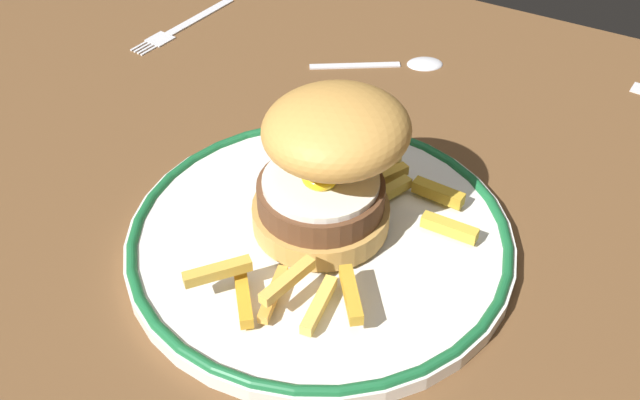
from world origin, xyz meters
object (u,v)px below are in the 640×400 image
object	(u,v)px
fork	(183,26)
dinner_plate	(320,238)
burger	(329,162)
spoon	(410,62)

from	to	relation	value
fork	dinner_plate	bearing A→B (deg)	-37.33
burger	fork	distance (cm)	36.28
fork	spoon	bearing A→B (deg)	10.98
burger	spoon	size ratio (longest dim) A/B	1.10
dinner_plate	spoon	distance (cm)	27.16
fork	spoon	distance (cm)	24.83
dinner_plate	fork	bearing A→B (deg)	142.67
dinner_plate	burger	distance (cm)	6.41
burger	spoon	world-z (taller)	burger
spoon	burger	bearing A→B (deg)	-79.91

